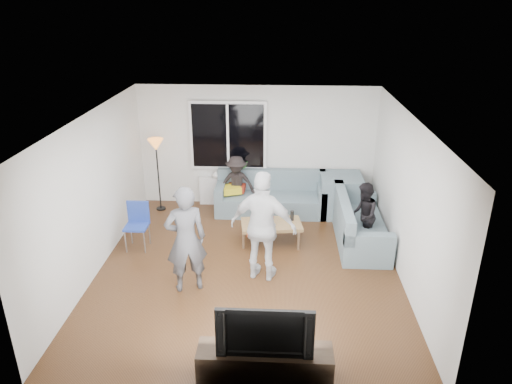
# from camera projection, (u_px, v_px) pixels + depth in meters

# --- Properties ---
(floor) EXTENTS (5.00, 5.50, 0.04)m
(floor) POSITION_uv_depth(u_px,v_px,m) (248.00, 269.00, 8.04)
(floor) COLOR #56351C
(floor) RESTS_ON ground
(ceiling) EXTENTS (5.00, 5.50, 0.04)m
(ceiling) POSITION_uv_depth(u_px,v_px,m) (247.00, 116.00, 7.03)
(ceiling) COLOR white
(ceiling) RESTS_ON ground
(wall_back) EXTENTS (5.00, 0.04, 2.60)m
(wall_back) POSITION_uv_depth(u_px,v_px,m) (257.00, 146.00, 10.09)
(wall_back) COLOR silver
(wall_back) RESTS_ON ground
(wall_front) EXTENTS (5.00, 0.04, 2.60)m
(wall_front) POSITION_uv_depth(u_px,v_px,m) (229.00, 301.00, 4.98)
(wall_front) COLOR silver
(wall_front) RESTS_ON ground
(wall_left) EXTENTS (0.04, 5.50, 2.60)m
(wall_left) POSITION_uv_depth(u_px,v_px,m) (93.00, 194.00, 7.66)
(wall_left) COLOR silver
(wall_left) RESTS_ON ground
(wall_right) EXTENTS (0.04, 5.50, 2.60)m
(wall_right) POSITION_uv_depth(u_px,v_px,m) (408.00, 201.00, 7.41)
(wall_right) COLOR silver
(wall_right) RESTS_ON ground
(window_frame) EXTENTS (1.62, 0.06, 1.47)m
(window_frame) POSITION_uv_depth(u_px,v_px,m) (228.00, 136.00, 9.95)
(window_frame) COLOR white
(window_frame) RESTS_ON wall_back
(window_glass) EXTENTS (1.50, 0.02, 1.35)m
(window_glass) POSITION_uv_depth(u_px,v_px,m) (228.00, 136.00, 9.91)
(window_glass) COLOR black
(window_glass) RESTS_ON window_frame
(window_mullion) EXTENTS (0.05, 0.03, 1.35)m
(window_mullion) POSITION_uv_depth(u_px,v_px,m) (228.00, 136.00, 9.90)
(window_mullion) COLOR white
(window_mullion) RESTS_ON window_frame
(radiator) EXTENTS (1.30, 0.12, 0.62)m
(radiator) POSITION_uv_depth(u_px,v_px,m) (229.00, 191.00, 10.39)
(radiator) COLOR silver
(radiator) RESTS_ON floor
(potted_plant) EXTENTS (0.26, 0.23, 0.40)m
(potted_plant) POSITION_uv_depth(u_px,v_px,m) (243.00, 170.00, 10.15)
(potted_plant) COLOR #326B2B
(potted_plant) RESTS_ON radiator
(vase) EXTENTS (0.19, 0.19, 0.18)m
(vase) POSITION_uv_depth(u_px,v_px,m) (216.00, 174.00, 10.22)
(vase) COLOR silver
(vase) RESTS_ON radiator
(sofa_back_section) EXTENTS (2.30, 0.85, 0.85)m
(sofa_back_section) POSITION_uv_depth(u_px,v_px,m) (271.00, 194.00, 9.95)
(sofa_back_section) COLOR slate
(sofa_back_section) RESTS_ON floor
(sofa_right_section) EXTENTS (2.00, 0.85, 0.85)m
(sofa_right_section) POSITION_uv_depth(u_px,v_px,m) (361.00, 221.00, 8.75)
(sofa_right_section) COLOR slate
(sofa_right_section) RESTS_ON floor
(sofa_corner) EXTENTS (0.85, 0.85, 0.85)m
(sofa_corner) POSITION_uv_depth(u_px,v_px,m) (340.00, 195.00, 9.87)
(sofa_corner) COLOR slate
(sofa_corner) RESTS_ON floor
(cushion_yellow) EXTENTS (0.46, 0.43, 0.14)m
(cushion_yellow) POSITION_uv_depth(u_px,v_px,m) (231.00, 189.00, 9.94)
(cushion_yellow) COLOR gold
(cushion_yellow) RESTS_ON sofa_back_section
(cushion_red) EXTENTS (0.38, 0.33, 0.13)m
(cushion_red) POSITION_uv_depth(u_px,v_px,m) (236.00, 188.00, 10.01)
(cushion_red) COLOR maroon
(cushion_red) RESTS_ON sofa_back_section
(coffee_table) EXTENTS (1.17, 0.74, 0.40)m
(coffee_table) POSITION_uv_depth(u_px,v_px,m) (271.00, 233.00, 8.79)
(coffee_table) COLOR #957248
(coffee_table) RESTS_ON floor
(pitcher) EXTENTS (0.17, 0.17, 0.17)m
(pitcher) POSITION_uv_depth(u_px,v_px,m) (269.00, 221.00, 8.61)
(pitcher) COLOR maroon
(pitcher) RESTS_ON coffee_table
(side_chair) EXTENTS (0.40, 0.40, 0.86)m
(side_chair) POSITION_uv_depth(u_px,v_px,m) (137.00, 227.00, 8.50)
(side_chair) COLOR #243E9E
(side_chair) RESTS_ON floor
(floor_lamp) EXTENTS (0.32, 0.32, 1.56)m
(floor_lamp) POSITION_uv_depth(u_px,v_px,m) (158.00, 175.00, 9.95)
(floor_lamp) COLOR orange
(floor_lamp) RESTS_ON floor
(player_left) EXTENTS (0.73, 0.60, 1.73)m
(player_left) POSITION_uv_depth(u_px,v_px,m) (186.00, 240.00, 7.15)
(player_left) COLOR #47484C
(player_left) RESTS_ON floor
(player_right) EXTENTS (1.15, 0.70, 1.83)m
(player_right) POSITION_uv_depth(u_px,v_px,m) (263.00, 227.00, 7.44)
(player_right) COLOR silver
(player_right) RESTS_ON floor
(spectator_right) EXTENTS (0.54, 0.65, 1.22)m
(spectator_right) POSITION_uv_depth(u_px,v_px,m) (363.00, 215.00, 8.52)
(spectator_right) COLOR black
(spectator_right) RESTS_ON floor
(spectator_back) EXTENTS (0.79, 0.46, 1.22)m
(spectator_back) POSITION_uv_depth(u_px,v_px,m) (237.00, 184.00, 9.94)
(spectator_back) COLOR black
(spectator_back) RESTS_ON floor
(tv_console) EXTENTS (1.60, 0.40, 0.44)m
(tv_console) POSITION_uv_depth(u_px,v_px,m) (265.00, 364.00, 5.62)
(tv_console) COLOR #34271A
(tv_console) RESTS_ON floor
(television) EXTENTS (1.12, 0.15, 0.64)m
(television) POSITION_uv_depth(u_px,v_px,m) (265.00, 327.00, 5.42)
(television) COLOR black
(television) RESTS_ON tv_console
(bottle_c) EXTENTS (0.07, 0.07, 0.23)m
(bottle_c) POSITION_uv_depth(u_px,v_px,m) (272.00, 213.00, 8.84)
(bottle_c) COLOR black
(bottle_c) RESTS_ON coffee_table
(bottle_a) EXTENTS (0.07, 0.07, 0.20)m
(bottle_a) POSITION_uv_depth(u_px,v_px,m) (255.00, 215.00, 8.80)
(bottle_a) COLOR #C8570B
(bottle_a) RESTS_ON coffee_table
(bottle_e) EXTENTS (0.07, 0.07, 0.20)m
(bottle_e) POSITION_uv_depth(u_px,v_px,m) (292.00, 216.00, 8.79)
(bottle_e) COLOR black
(bottle_e) RESTS_ON coffee_table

